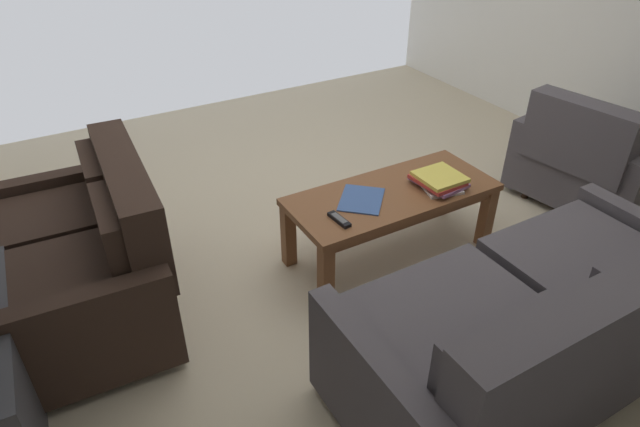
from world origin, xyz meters
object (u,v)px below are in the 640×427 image
Objects in this scene: armchair_side at (592,157)px; book_stack at (439,180)px; sofa_main at (538,327)px; tv_remote at (339,220)px; loveseat_near at (78,260)px; coffee_table at (392,202)px; loose_magazine at (361,199)px.

armchair_side reaches higher than book_stack.
sofa_main is 10.75× the size of tv_remote.
loveseat_near is 3.29m from armchair_side.
coffee_table is 7.59× the size of tv_remote.
sofa_main is 1.38× the size of loveseat_near.
armchair_side is (-1.56, 0.18, -0.03)m from coffee_table.
loose_magazine is at bearing -11.40° from book_stack.
armchair_side is at bearing 36.36° from loose_magazine.
loveseat_near reaches higher than tv_remote.
armchair_side is at bearing 175.96° from book_stack.
book_stack is 1.09× the size of loose_magazine.
loveseat_near is at bearing -9.25° from armchair_side.
sofa_main is 1.09m from book_stack.
loveseat_near is 1.03× the size of coffee_table.
book_stack is at bearing -106.44° from sofa_main.
book_stack is (-1.95, 0.44, 0.13)m from loveseat_near.
book_stack is at bearing -4.04° from armchair_side.
book_stack reaches higher than tv_remote.
coffee_table is at bearing -6.43° from armchair_side.
armchair_side is 6.15× the size of tv_remote.
loose_magazine is at bearing -3.07° from coffee_table.
tv_remote is at bearing 159.85° from loveseat_near.
coffee_table is (-1.69, 0.35, 0.02)m from loveseat_near.
loveseat_near is at bearing -42.00° from sofa_main.
loveseat_near is (1.64, -1.48, -0.00)m from sofa_main.
loose_magazine is at bearing -151.49° from tv_remote.
sofa_main reaches higher than book_stack.
coffee_table is at bearing 39.31° from loose_magazine.
book_stack reaches higher than coffee_table.
armchair_side is 1.31m from book_stack.
loveseat_near reaches higher than coffee_table.
loveseat_near is 1.34m from tv_remote.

